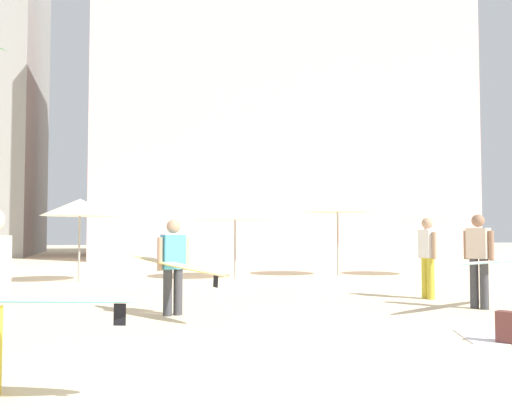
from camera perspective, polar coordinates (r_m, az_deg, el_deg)
The scene contains 10 objects.
ground at distance 5.16m, azimuth 14.62°, elevation -19.12°, with size 120.00×120.00×0.00m, color beige.
hotel_pink at distance 35.70m, azimuth 1.88°, elevation 7.90°, with size 22.39×11.04×16.18m, color beige.
cafe_umbrella_0 at distance 16.99m, azimuth -17.76°, elevation -0.25°, with size 2.24×2.24×2.43m.
cafe_umbrella_1 at distance 19.30m, azimuth 17.08°, elevation -0.76°, with size 2.09×2.09×2.31m.
cafe_umbrella_3 at distance 17.45m, azimuth -2.17°, elevation -0.77°, with size 2.78×2.78×2.31m.
cafe_umbrella_4 at distance 18.59m, azimuth 8.43°, elevation -0.21°, with size 2.30×2.30×2.47m.
backpack at distance 8.07m, azimuth 24.73°, elevation -11.49°, with size 0.34×0.35×0.42m.
person_near_left at distance 9.70m, azimuth -8.50°, elevation -6.02°, with size 1.61×2.64×1.67m.
person_far_left at distance 11.27m, azimuth 22.37°, elevation -5.14°, with size 2.97×1.63×1.79m.
person_mid_center at distance 12.67m, azimuth 17.32°, elevation -4.88°, with size 0.25×0.60×1.77m.
Camera 1 is at (-2.41, -4.32, 1.46)m, focal length 38.68 mm.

